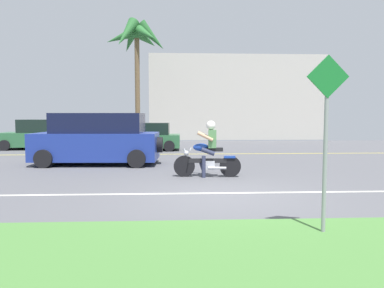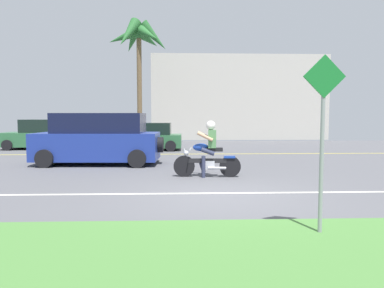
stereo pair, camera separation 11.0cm
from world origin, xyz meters
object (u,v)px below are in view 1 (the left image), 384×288
at_px(motorcyclist, 208,153).
at_px(palm_tree_0, 137,40).
at_px(parked_car_1, 146,137).
at_px(parked_car_0, 40,135).
at_px(motorcyclist_distant, 108,142).
at_px(street_sign, 326,128).
at_px(suv_nearby, 98,140).

xyz_separation_m(motorcyclist, palm_tree_0, (-3.36, 13.33, 5.98)).
distance_m(parked_car_1, palm_tree_0, 7.63).
height_order(motorcyclist, parked_car_0, motorcyclist).
distance_m(parked_car_1, motorcyclist_distant, 2.61).
bearing_deg(motorcyclist_distant, parked_car_1, 51.42).
xyz_separation_m(motorcyclist, street_sign, (1.24, -5.35, 0.92)).
xyz_separation_m(motorcyclist, parked_car_0, (-8.29, 9.49, 0.05)).
bearing_deg(motorcyclist_distant, street_sign, -65.90).
distance_m(motorcyclist, street_sign, 5.57).
height_order(suv_nearby, parked_car_0, suv_nearby).
distance_m(motorcyclist, motorcyclist_distant, 7.85).
height_order(suv_nearby, palm_tree_0, palm_tree_0).
distance_m(suv_nearby, street_sign, 9.80).
height_order(motorcyclist, suv_nearby, suv_nearby).
height_order(motorcyclist_distant, street_sign, street_sign).
height_order(motorcyclist, palm_tree_0, palm_tree_0).
relative_size(motorcyclist, suv_nearby, 0.42).
xyz_separation_m(motorcyclist, motorcyclist_distant, (-4.14, 6.67, -0.13)).
bearing_deg(parked_car_0, suv_nearby, -55.44).
bearing_deg(street_sign, motorcyclist_distant, 114.10).
relative_size(motorcyclist_distant, street_sign, 0.57).
distance_m(palm_tree_0, street_sign, 19.90).
bearing_deg(parked_car_1, palm_tree_0, 100.31).
height_order(motorcyclist, parked_car_1, motorcyclist).
relative_size(parked_car_0, parked_car_1, 1.05).
height_order(parked_car_0, palm_tree_0, palm_tree_0).
distance_m(parked_car_0, parked_car_1, 5.83).
xyz_separation_m(palm_tree_0, motorcyclist_distant, (-0.78, -6.67, -6.11)).
xyz_separation_m(motorcyclist, parked_car_1, (-2.51, 8.70, -0.02)).
distance_m(motorcyclist, suv_nearby, 4.88).
relative_size(suv_nearby, parked_car_0, 1.18).
bearing_deg(street_sign, suv_nearby, 121.20).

